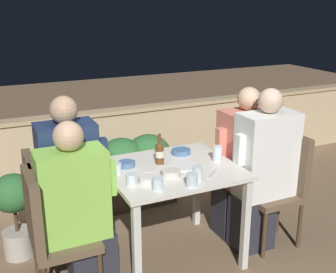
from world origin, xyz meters
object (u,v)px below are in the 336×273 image
chair_right_near (281,179)px  person_white_polo (262,171)px  person_navy_jumper (74,186)px  chair_right_far (261,168)px  person_coral_top (242,162)px  person_green_blouse (79,212)px  potted_plant (14,207)px  chair_left_near (49,228)px  beer_bottle (160,153)px  chair_left_far (47,207)px

chair_right_near → person_white_polo: person_white_polo is taller
person_navy_jumper → chair_right_near: size_ratio=1.43×
person_white_polo → chair_right_far: size_ratio=1.41×
person_white_polo → person_coral_top: (-0.00, 0.27, -0.02)m
person_green_blouse → person_navy_jumper: 0.31m
chair_right_far → potted_plant: bearing=168.5°
chair_left_near → potted_plant: 0.68m
chair_right_far → person_navy_jumper: bearing=178.2°
chair_left_near → chair_right_far: size_ratio=1.00×
chair_left_near → beer_bottle: (0.88, 0.23, 0.30)m
chair_left_near → person_green_blouse: person_green_blouse is taller
chair_left_far → person_white_polo: (1.61, -0.32, 0.11)m
person_navy_jumper → potted_plant: person_navy_jumper is taller
chair_left_far → chair_right_near: 1.83m
person_green_blouse → person_navy_jumper: bearing=82.8°
chair_left_near → beer_bottle: 0.96m
chair_left_near → person_green_blouse: size_ratio=0.75×
chair_left_near → person_coral_top: bearing=8.6°
potted_plant → beer_bottle: bearing=-22.2°
person_green_blouse → person_white_polo: bearing=-0.7°
chair_right_far → person_coral_top: bearing=-180.0°
chair_left_far → person_coral_top: 1.61m
chair_left_near → person_white_polo: bearing=-0.6°
person_green_blouse → beer_bottle: person_green_blouse is taller
person_green_blouse → beer_bottle: 0.75m
chair_left_near → chair_right_near: same height
chair_left_near → person_coral_top: (1.64, 0.25, 0.09)m
person_green_blouse → chair_right_near: person_green_blouse is taller
beer_bottle → potted_plant: 1.19m
person_green_blouse → chair_right_near: (1.64, -0.02, -0.07)m
person_green_blouse → person_navy_jumper: (0.04, 0.30, 0.05)m
chair_right_near → person_navy_jumper: bearing=168.8°
chair_right_near → person_white_polo: bearing=180.0°
person_coral_top → potted_plant: size_ratio=1.85×
person_navy_jumper → chair_right_far: person_navy_jumper is taller
chair_left_near → potted_plant: (-0.15, 0.65, -0.13)m
person_green_blouse → chair_right_far: 1.66m
chair_left_near → potted_plant: size_ratio=1.35×
chair_left_far → person_navy_jumper: size_ratio=0.70×
chair_right_far → chair_right_near: bearing=-89.5°
chair_left_near → chair_right_far: (1.84, 0.25, 0.00)m
chair_left_near → chair_left_far: same height
person_navy_jumper → person_white_polo: 1.44m
beer_bottle → potted_plant: bearing=157.8°
beer_bottle → potted_plant: size_ratio=0.34×
chair_right_far → beer_bottle: 1.01m
chair_right_near → beer_bottle: size_ratio=3.99×
chair_right_near → person_coral_top: (-0.20, 0.27, 0.09)m
chair_left_near → chair_left_far: 0.30m
chair_left_far → person_coral_top: size_ratio=0.73×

